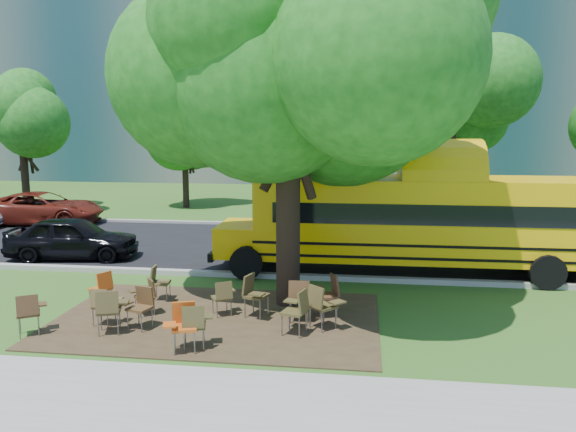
# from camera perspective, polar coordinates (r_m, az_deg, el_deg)

# --- Properties ---
(ground) EXTENTS (160.00, 160.00, 0.00)m
(ground) POSITION_cam_1_polar(r_m,az_deg,el_deg) (13.31, -10.88, -9.38)
(ground) COLOR #32571B
(ground) RESTS_ON ground
(sidewalk) EXTENTS (60.00, 4.00, 0.04)m
(sidewalk) POSITION_cam_1_polar(r_m,az_deg,el_deg) (9.09, -21.46, -18.84)
(sidewalk) COLOR gray
(sidewalk) RESTS_ON ground
(dirt_patch) EXTENTS (7.00, 4.50, 0.03)m
(dirt_patch) POSITION_cam_1_polar(r_m,az_deg,el_deg) (12.58, -7.22, -10.32)
(dirt_patch) COLOR #382819
(dirt_patch) RESTS_ON ground
(asphalt_road) EXTENTS (80.00, 8.00, 0.04)m
(asphalt_road) POSITION_cam_1_polar(r_m,az_deg,el_deg) (19.84, -4.48, -3.03)
(asphalt_road) COLOR black
(asphalt_road) RESTS_ON ground
(kerb_near) EXTENTS (80.00, 0.25, 0.14)m
(kerb_near) POSITION_cam_1_polar(r_m,az_deg,el_deg) (16.04, -7.49, -5.82)
(kerb_near) COLOR gray
(kerb_near) RESTS_ON ground
(kerb_far) EXTENTS (80.00, 0.25, 0.14)m
(kerb_far) POSITION_cam_1_polar(r_m,az_deg,el_deg) (23.78, -2.41, -0.85)
(kerb_far) COLOR gray
(kerb_far) RESTS_ON ground
(building_main) EXTENTS (38.00, 16.00, 22.00)m
(building_main) POSITION_cam_1_polar(r_m,az_deg,el_deg) (49.92, -6.74, 16.91)
(building_main) COLOR slate
(building_main) RESTS_ON ground
(bg_tree_0) EXTENTS (5.20, 5.20, 7.18)m
(bg_tree_0) POSITION_cam_1_polar(r_m,az_deg,el_deg) (29.70, -25.52, 8.99)
(bg_tree_0) COLOR black
(bg_tree_0) RESTS_ON ground
(bg_tree_2) EXTENTS (4.80, 4.80, 6.62)m
(bg_tree_2) POSITION_cam_1_polar(r_m,az_deg,el_deg) (29.40, -10.52, 9.02)
(bg_tree_2) COLOR black
(bg_tree_2) RESTS_ON ground
(bg_tree_3) EXTENTS (5.60, 5.60, 7.84)m
(bg_tree_3) POSITION_cam_1_polar(r_m,az_deg,el_deg) (26.26, 16.47, 10.60)
(bg_tree_3) COLOR black
(bg_tree_3) RESTS_ON ground
(main_tree) EXTENTS (7.20, 7.20, 9.57)m
(main_tree) POSITION_cam_1_polar(r_m,az_deg,el_deg) (12.92, 0.00, 17.01)
(main_tree) COLOR black
(main_tree) RESTS_ON ground
(school_bus) EXTENTS (11.33, 2.68, 2.76)m
(school_bus) POSITION_cam_1_polar(r_m,az_deg,el_deg) (16.28, 14.55, -0.32)
(school_bus) COLOR #EAB107
(school_bus) RESTS_ON ground
(chair_0) EXTENTS (0.59, 0.73, 0.89)m
(chair_0) POSITION_cam_1_polar(r_m,az_deg,el_deg) (12.51, -24.79, -8.66)
(chair_0) COLOR #462E19
(chair_0) RESTS_ON ground
(chair_1) EXTENTS (0.56, 0.49, 0.84)m
(chair_1) POSITION_cam_1_polar(r_m,az_deg,el_deg) (12.53, -18.24, -8.37)
(chair_1) COLOR brown
(chair_1) RESTS_ON ground
(chair_2) EXTENTS (0.65, 0.72, 0.95)m
(chair_2) POSITION_cam_1_polar(r_m,az_deg,el_deg) (11.97, -17.67, -8.82)
(chair_2) COLOR #443A1D
(chair_2) RESTS_ON ground
(chair_3) EXTENTS (0.69, 0.54, 0.90)m
(chair_3) POSITION_cam_1_polar(r_m,az_deg,el_deg) (12.16, -14.80, -8.57)
(chair_3) COLOR #50371C
(chair_3) RESTS_ON ground
(chair_4) EXTENTS (0.61, 0.65, 0.90)m
(chair_4) POSITION_cam_1_polar(r_m,az_deg,el_deg) (10.84, -9.43, -10.58)
(chair_4) COLOR #413C1C
(chair_4) RESTS_ON ground
(chair_5) EXTENTS (0.64, 0.70, 0.94)m
(chair_5) POSITION_cam_1_polar(r_m,az_deg,el_deg) (10.82, -10.67, -10.53)
(chair_5) COLOR #B74C13
(chair_5) RESTS_ON ground
(chair_6) EXTENTS (0.57, 0.73, 0.96)m
(chair_6) POSITION_cam_1_polar(r_m,az_deg,el_deg) (11.40, 0.95, -9.26)
(chair_6) COLOR #473F1E
(chair_6) RESTS_ON ground
(chair_7) EXTENTS (0.83, 0.66, 0.96)m
(chair_7) POSITION_cam_1_polar(r_m,az_deg,el_deg) (11.68, 3.45, -8.81)
(chair_7) COLOR #4B3F20
(chair_7) RESTS_ON ground
(chair_8) EXTENTS (0.57, 0.72, 0.87)m
(chair_8) POSITION_cam_1_polar(r_m,az_deg,el_deg) (13.79, -18.32, -6.70)
(chair_8) COLOR #C44E14
(chair_8) RESTS_ON ground
(chair_9) EXTENTS (0.70, 0.55, 0.82)m
(chair_9) POSITION_cam_1_polar(r_m,az_deg,el_deg) (12.99, -14.20, -7.62)
(chair_9) COLOR #483219
(chair_9) RESTS_ON ground
(chair_10) EXTENTS (0.55, 0.57, 0.86)m
(chair_10) POSITION_cam_1_polar(r_m,az_deg,el_deg) (13.94, -13.02, -6.32)
(chair_10) COLOR brown
(chair_10) RESTS_ON ground
(chair_11) EXTENTS (0.55, 0.68, 0.83)m
(chair_11) POSITION_cam_1_polar(r_m,az_deg,el_deg) (12.58, -6.58, -7.93)
(chair_11) COLOR #4C4321
(chair_11) RESTS_ON ground
(chair_12) EXTENTS (0.59, 0.75, 0.97)m
(chair_12) POSITION_cam_1_polar(r_m,az_deg,el_deg) (12.44, -3.52, -7.67)
(chair_12) COLOR #453A1D
(chair_12) RESTS_ON ground
(chair_13) EXTENTS (0.64, 0.61, 0.96)m
(chair_13) POSITION_cam_1_polar(r_m,az_deg,el_deg) (12.12, 1.28, -8.12)
(chair_13) COLOR #4B311B
(chair_13) RESTS_ON ground
(chair_14) EXTENTS (0.74, 0.66, 0.96)m
(chair_14) POSITION_cam_1_polar(r_m,az_deg,el_deg) (12.50, 4.12, -7.61)
(chair_14) COLOR #4E2F1C
(chair_14) RESTS_ON ground
(black_car) EXTENTS (4.21, 2.15, 1.37)m
(black_car) POSITION_cam_1_polar(r_m,az_deg,el_deg) (19.02, -21.03, -2.10)
(black_car) COLOR black
(black_car) RESTS_ON ground
(bg_car_red) EXTENTS (5.24, 2.79, 1.40)m
(bg_car_red) POSITION_cam_1_polar(r_m,az_deg,el_deg) (26.26, -23.68, 0.72)
(bg_car_red) COLOR #59180F
(bg_car_red) RESTS_ON ground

